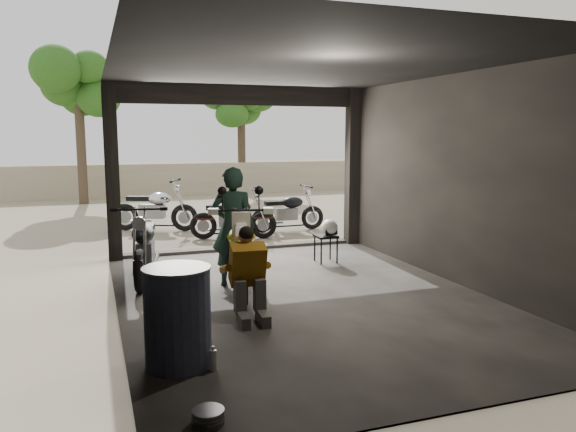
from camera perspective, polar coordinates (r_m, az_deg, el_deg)
ground at (r=7.99m, az=1.53°, el=-8.39°), size 80.00×80.00×0.00m
garage at (r=8.23m, az=0.20°, el=1.21°), size 7.00×7.13×3.20m
boundary_wall at (r=21.39m, az=-11.99°, el=3.63°), size 18.00×0.30×1.20m
tree_left at (r=19.72m, az=-20.60°, el=12.75°), size 2.20×2.20×5.60m
tree_right at (r=21.90m, az=-4.79°, el=11.63°), size 2.20×2.20×5.00m
main_bike at (r=8.18m, az=-4.85°, el=-3.20°), size 1.26×2.14×1.33m
left_bike at (r=9.07m, az=-14.39°, el=-2.60°), size 1.08×1.94×1.24m
outside_bike_a at (r=13.70m, az=-13.44°, el=1.07°), size 1.97×1.42×1.23m
outside_bike_b at (r=12.36m, az=-5.59°, el=0.22°), size 1.77×1.08×1.12m
outside_bike_c at (r=13.32m, az=-0.00°, el=0.77°), size 1.62×0.71×1.08m
rider at (r=8.45m, az=-5.60°, el=-1.15°), size 0.78×0.66×1.82m
mechanic at (r=6.93m, az=-3.92°, el=-6.19°), size 0.62×0.81×1.13m
stool at (r=10.04m, az=3.87°, el=-2.38°), size 0.37×0.37×0.51m
helmet at (r=9.99m, az=4.21°, el=-1.17°), size 0.40×0.41×0.29m
oil_drum at (r=5.71m, az=-11.14°, el=-10.16°), size 0.67×0.67×1.01m
sign_post at (r=12.56m, az=11.71°, el=4.36°), size 0.73×0.08×2.19m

